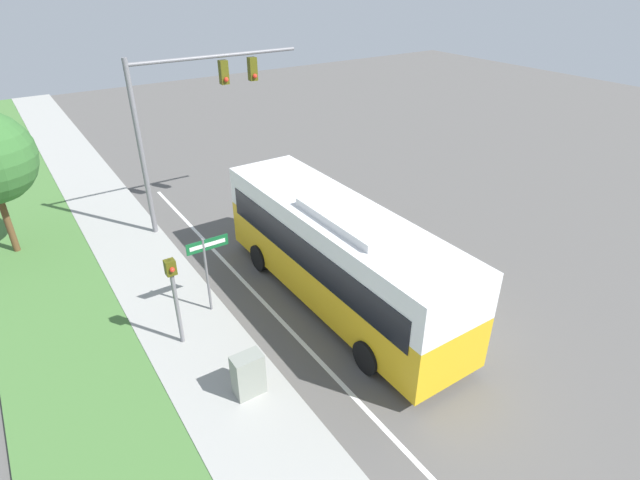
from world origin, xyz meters
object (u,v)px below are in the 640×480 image
(bus, at_px, (338,250))
(signal_gantry, at_px, (188,106))
(pedestrian_signal, at_px, (174,289))
(utility_cabinet, at_px, (248,374))
(street_sign, at_px, (207,262))

(bus, distance_m, signal_gantry, 8.64)
(bus, height_order, signal_gantry, signal_gantry)
(pedestrian_signal, bearing_deg, utility_cabinet, -75.56)
(bus, xyz_separation_m, street_sign, (-3.66, 1.71, -0.06))
(bus, relative_size, signal_gantry, 1.45)
(signal_gantry, bearing_deg, street_sign, -109.14)
(bus, bearing_deg, signal_gantry, 100.67)
(bus, height_order, pedestrian_signal, bus)
(street_sign, bearing_deg, signal_gantry, 70.86)
(signal_gantry, bearing_deg, pedestrian_signal, -116.10)
(pedestrian_signal, distance_m, street_sign, 1.69)
(pedestrian_signal, xyz_separation_m, utility_cabinet, (0.74, -2.86, -1.27))
(signal_gantry, relative_size, utility_cabinet, 5.80)
(signal_gantry, xyz_separation_m, utility_cabinet, (-2.80, -10.08, -4.26))
(street_sign, relative_size, utility_cabinet, 2.24)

